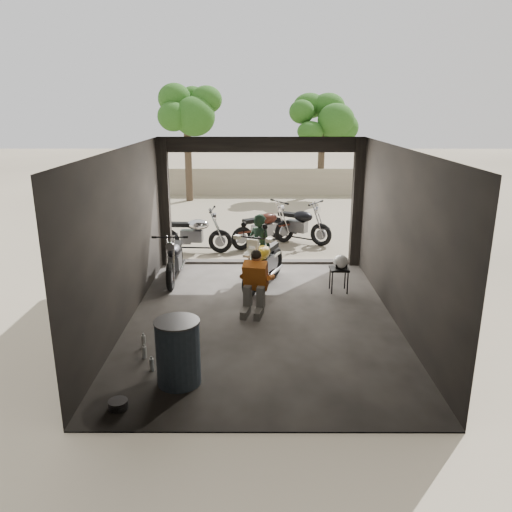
{
  "coord_description": "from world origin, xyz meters",
  "views": [
    {
      "loc": [
        -0.09,
        -8.8,
        3.9
      ],
      "look_at": [
        -0.11,
        0.6,
        1.07
      ],
      "focal_mm": 35.0,
      "sensor_mm": 36.0,
      "label": 1
    }
  ],
  "objects_px": {
    "main_bike": "(264,259)",
    "outside_bike_a": "(194,231)",
    "helmet": "(341,262)",
    "stool": "(339,271)",
    "left_bike": "(174,256)",
    "outside_bike_c": "(299,221)",
    "sign_post": "(402,189)",
    "outside_bike_b": "(264,225)",
    "rider": "(260,248)",
    "mechanic": "(254,285)",
    "oil_drum": "(178,353)"
  },
  "relations": [
    {
      "from": "outside_bike_a",
      "to": "outside_bike_b",
      "type": "height_order",
      "value": "outside_bike_b"
    },
    {
      "from": "rider",
      "to": "main_bike",
      "type": "bearing_deg",
      "value": 137.86
    },
    {
      "from": "main_bike",
      "to": "outside_bike_a",
      "type": "relative_size",
      "value": 1.06
    },
    {
      "from": "outside_bike_a",
      "to": "stool",
      "type": "height_order",
      "value": "outside_bike_a"
    },
    {
      "from": "stool",
      "to": "sign_post",
      "type": "relative_size",
      "value": 0.21
    },
    {
      "from": "left_bike",
      "to": "mechanic",
      "type": "bearing_deg",
      "value": -47.62
    },
    {
      "from": "rider",
      "to": "outside_bike_b",
      "type": "bearing_deg",
      "value": -56.54
    },
    {
      "from": "outside_bike_b",
      "to": "rider",
      "type": "distance_m",
      "value": 3.03
    },
    {
      "from": "left_bike",
      "to": "outside_bike_c",
      "type": "distance_m",
      "value": 4.63
    },
    {
      "from": "outside_bike_a",
      "to": "outside_bike_c",
      "type": "relative_size",
      "value": 0.98
    },
    {
      "from": "sign_post",
      "to": "helmet",
      "type": "bearing_deg",
      "value": -99.93
    },
    {
      "from": "main_bike",
      "to": "mechanic",
      "type": "bearing_deg",
      "value": -75.02
    },
    {
      "from": "left_bike",
      "to": "stool",
      "type": "xyz_separation_m",
      "value": [
        3.68,
        -0.78,
        -0.12
      ]
    },
    {
      "from": "outside_bike_a",
      "to": "main_bike",
      "type": "bearing_deg",
      "value": -141.27
    },
    {
      "from": "outside_bike_b",
      "to": "helmet",
      "type": "relative_size",
      "value": 5.56
    },
    {
      "from": "sign_post",
      "to": "rider",
      "type": "bearing_deg",
      "value": -124.83
    },
    {
      "from": "outside_bike_a",
      "to": "helmet",
      "type": "distance_m",
      "value": 4.72
    },
    {
      "from": "main_bike",
      "to": "outside_bike_b",
      "type": "relative_size",
      "value": 1.04
    },
    {
      "from": "outside_bike_a",
      "to": "oil_drum",
      "type": "height_order",
      "value": "outside_bike_a"
    },
    {
      "from": "left_bike",
      "to": "outside_bike_a",
      "type": "bearing_deg",
      "value": 84.97
    },
    {
      "from": "stool",
      "to": "helmet",
      "type": "relative_size",
      "value": 1.63
    },
    {
      "from": "left_bike",
      "to": "outside_bike_a",
      "type": "xyz_separation_m",
      "value": [
        0.16,
        2.31,
        0.03
      ]
    },
    {
      "from": "left_bike",
      "to": "outside_bike_c",
      "type": "relative_size",
      "value": 0.94
    },
    {
      "from": "left_bike",
      "to": "sign_post",
      "type": "relative_size",
      "value": 0.67
    },
    {
      "from": "stool",
      "to": "oil_drum",
      "type": "distance_m",
      "value": 4.76
    },
    {
      "from": "left_bike",
      "to": "rider",
      "type": "bearing_deg",
      "value": -2.65
    },
    {
      "from": "outside_bike_b",
      "to": "rider",
      "type": "relative_size",
      "value": 1.18
    },
    {
      "from": "sign_post",
      "to": "main_bike",
      "type": "bearing_deg",
      "value": -120.52
    },
    {
      "from": "outside_bike_b",
      "to": "sign_post",
      "type": "xyz_separation_m",
      "value": [
        3.65,
        -0.76,
        1.17
      ]
    },
    {
      "from": "outside_bike_c",
      "to": "rider",
      "type": "distance_m",
      "value": 3.66
    },
    {
      "from": "oil_drum",
      "to": "sign_post",
      "type": "xyz_separation_m",
      "value": [
        4.98,
        6.76,
        1.31
      ]
    },
    {
      "from": "helmet",
      "to": "stool",
      "type": "bearing_deg",
      "value": 97.11
    },
    {
      "from": "rider",
      "to": "stool",
      "type": "distance_m",
      "value": 1.88
    },
    {
      "from": "main_bike",
      "to": "stool",
      "type": "distance_m",
      "value": 1.68
    },
    {
      "from": "stool",
      "to": "sign_post",
      "type": "height_order",
      "value": "sign_post"
    },
    {
      "from": "outside_bike_a",
      "to": "oil_drum",
      "type": "xyz_separation_m",
      "value": [
        0.61,
        -6.85,
        -0.13
      ]
    },
    {
      "from": "outside_bike_c",
      "to": "oil_drum",
      "type": "relative_size",
      "value": 1.9
    },
    {
      "from": "sign_post",
      "to": "outside_bike_b",
      "type": "bearing_deg",
      "value": -167.53
    },
    {
      "from": "mechanic",
      "to": "sign_post",
      "type": "distance_m",
      "value": 5.83
    },
    {
      "from": "left_bike",
      "to": "helmet",
      "type": "distance_m",
      "value": 3.79
    },
    {
      "from": "main_bike",
      "to": "outside_bike_b",
      "type": "height_order",
      "value": "main_bike"
    },
    {
      "from": "main_bike",
      "to": "outside_bike_c",
      "type": "relative_size",
      "value": 1.04
    },
    {
      "from": "oil_drum",
      "to": "outside_bike_a",
      "type": "bearing_deg",
      "value": 95.1
    },
    {
      "from": "mechanic",
      "to": "stool",
      "type": "bearing_deg",
      "value": 44.16
    },
    {
      "from": "rider",
      "to": "mechanic",
      "type": "relative_size",
      "value": 1.33
    },
    {
      "from": "mechanic",
      "to": "sign_post",
      "type": "bearing_deg",
      "value": 58.31
    },
    {
      "from": "outside_bike_a",
      "to": "oil_drum",
      "type": "bearing_deg",
      "value": -171.05
    },
    {
      "from": "outside_bike_b",
      "to": "helmet",
      "type": "xyz_separation_m",
      "value": [
        1.6,
        -3.79,
        0.07
      ]
    },
    {
      "from": "outside_bike_a",
      "to": "sign_post",
      "type": "height_order",
      "value": "sign_post"
    },
    {
      "from": "outside_bike_c",
      "to": "helmet",
      "type": "relative_size",
      "value": 5.55
    }
  ]
}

